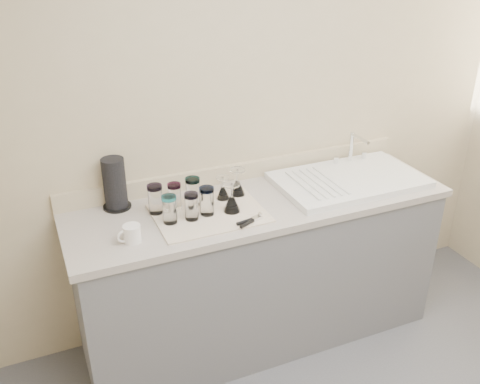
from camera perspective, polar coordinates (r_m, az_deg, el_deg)
name	(u,v)px	position (r m, az deg, el deg)	size (l,w,h in m)	color
room_envelope	(440,175)	(1.67, 20.53, 1.71)	(3.54, 3.50, 2.52)	#505055
counter_unit	(259,270)	(3.07, 2.08, -8.33)	(2.06, 0.62, 0.90)	slate
sink_unit	(349,179)	(3.09, 11.50, 1.34)	(0.82, 0.50, 0.22)	white
dish_towel	(209,213)	(2.71, -3.33, -2.27)	(0.55, 0.42, 0.01)	white
tumbler_teal	(155,199)	(2.70, -9.02, -0.73)	(0.08, 0.08, 0.15)	white
tumbler_cyan	(175,196)	(2.73, -6.99, -0.42)	(0.07, 0.07, 0.14)	white
tumbler_purple	(193,192)	(2.75, -5.05, 0.05)	(0.08, 0.08, 0.15)	white
tumbler_magenta	(170,209)	(2.60, -7.52, -1.83)	(0.07, 0.07, 0.14)	white
tumbler_blue	(192,206)	(2.62, -5.19, -1.53)	(0.07, 0.07, 0.14)	white
tumbler_lavender	(207,201)	(2.66, -3.56, -0.94)	(0.07, 0.07, 0.15)	white
goblet_back_left	(223,191)	(2.82, -1.84, 0.07)	(0.07, 0.07, 0.13)	white
goblet_back_right	(237,186)	(2.86, -0.28, 0.65)	(0.08, 0.08, 0.15)	white
goblet_front_left	(232,202)	(2.69, -0.89, -1.05)	(0.09, 0.09, 0.16)	white
can_opener	(250,221)	(2.61, 1.09, -3.10)	(0.14, 0.08, 0.02)	silver
white_mug	(131,234)	(2.51, -11.50, -4.39)	(0.12, 0.10, 0.08)	white
paper_towel_roll	(115,184)	(2.78, -13.22, 0.81)	(0.14, 0.14, 0.27)	black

